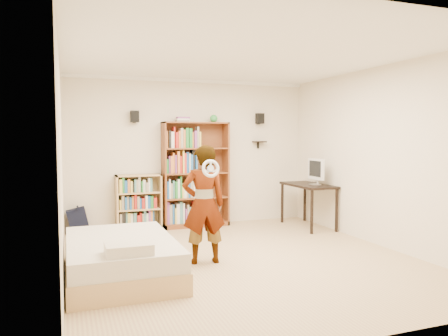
# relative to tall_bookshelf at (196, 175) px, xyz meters

# --- Properties ---
(ground) EXTENTS (4.50, 5.00, 0.01)m
(ground) POSITION_rel_tall_bookshelf_xyz_m (-0.03, -2.32, -0.96)
(ground) COLOR tan
(ground) RESTS_ON ground
(room_shell) EXTENTS (4.52, 5.02, 2.71)m
(room_shell) POSITION_rel_tall_bookshelf_xyz_m (-0.03, -2.32, 0.81)
(room_shell) COLOR beige
(room_shell) RESTS_ON ground
(crown_molding) EXTENTS (4.50, 5.00, 0.06)m
(crown_molding) POSITION_rel_tall_bookshelf_xyz_m (-0.03, -2.32, 1.71)
(crown_molding) COLOR white
(crown_molding) RESTS_ON room_shell
(speaker_left) EXTENTS (0.14, 0.12, 0.20)m
(speaker_left) POSITION_rel_tall_bookshelf_xyz_m (-1.08, 0.08, 1.04)
(speaker_left) COLOR black
(speaker_left) RESTS_ON room_shell
(speaker_right) EXTENTS (0.14, 0.12, 0.20)m
(speaker_right) POSITION_rel_tall_bookshelf_xyz_m (1.32, 0.08, 1.04)
(speaker_right) COLOR black
(speaker_right) RESTS_ON room_shell
(wall_shelf) EXTENTS (0.25, 0.16, 0.02)m
(wall_shelf) POSITION_rel_tall_bookshelf_xyz_m (1.32, 0.09, 0.59)
(wall_shelf) COLOR black
(wall_shelf) RESTS_ON room_shell
(tall_bookshelf) EXTENTS (1.21, 0.35, 1.91)m
(tall_bookshelf) POSITION_rel_tall_bookshelf_xyz_m (0.00, 0.00, 0.00)
(tall_bookshelf) COLOR brown
(tall_bookshelf) RESTS_ON ground
(low_bookshelf) EXTENTS (0.79, 0.29, 0.98)m
(low_bookshelf) POSITION_rel_tall_bookshelf_xyz_m (-1.04, 0.03, -0.46)
(low_bookshelf) COLOR tan
(low_bookshelf) RESTS_ON ground
(computer_desk) EXTENTS (0.58, 1.15, 0.79)m
(computer_desk) POSITION_rel_tall_bookshelf_xyz_m (1.91, -0.76, -0.56)
(computer_desk) COLOR black
(computer_desk) RESTS_ON ground
(imac) EXTENTS (0.15, 0.48, 0.47)m
(imac) POSITION_rel_tall_bookshelf_xyz_m (1.96, -0.90, 0.07)
(imac) COLOR silver
(imac) RESTS_ON computer_desk
(daybed) EXTENTS (1.23, 1.89, 0.56)m
(daybed) POSITION_rel_tall_bookshelf_xyz_m (-1.65, -2.48, -0.68)
(daybed) COLOR beige
(daybed) RESTS_ON ground
(person) EXTENTS (0.60, 0.42, 1.54)m
(person) POSITION_rel_tall_bookshelf_xyz_m (-0.56, -2.29, -0.19)
(person) COLOR black
(person) RESTS_ON ground
(wii_wheel) EXTENTS (0.23, 0.09, 0.23)m
(wii_wheel) POSITION_rel_tall_bookshelf_xyz_m (-0.56, -2.58, 0.30)
(wii_wheel) COLOR silver
(wii_wheel) RESTS_ON person
(navy_bag) EXTENTS (0.35, 0.23, 0.46)m
(navy_bag) POSITION_rel_tall_bookshelf_xyz_m (-2.06, 0.02, -0.72)
(navy_bag) COLOR black
(navy_bag) RESTS_ON ground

